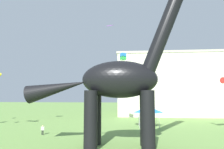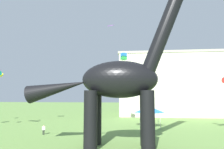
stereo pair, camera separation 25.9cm
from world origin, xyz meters
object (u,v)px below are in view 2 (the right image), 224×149
Objects in this scene: person_near_flyer at (44,129)px; kite_mid_left at (111,26)px; kite_far_left at (43,88)px; kite_mid_right at (124,57)px; dinosaur_sculpture at (119,79)px; kite_near_high at (138,80)px; festival_canopy_tent at (150,110)px.

kite_mid_left reaches higher than person_near_flyer.
person_near_flyer is 16.38m from kite_far_left.
kite_mid_right is (16.30, -14.52, 3.12)m from kite_far_left.
person_near_flyer is at bearing 171.85° from dinosaur_sculpture.
person_near_flyer is 12.70m from kite_mid_right.
kite_near_high reaches higher than person_near_flyer.
festival_canopy_tent is 13.27m from kite_mid_left.
dinosaur_sculpture is at bearing -113.16° from person_near_flyer.
person_near_flyer is 16.76m from kite_near_high.
kite_mid_right is at bearing 107.63° from dinosaur_sculpture.
kite_far_left reaches higher than person_near_flyer.
dinosaur_sculpture is 15.74× the size of kite_mid_left.
festival_canopy_tent is 1.76× the size of kite_far_left.
kite_far_left is 18.51m from kite_near_high.
kite_far_left is (-6.77, 13.96, 5.25)m from person_near_flyer.
dinosaur_sculpture is 11.94m from kite_mid_left.
dinosaur_sculpture reaches higher than kite_mid_right.
kite_far_left is at bearing 160.47° from festival_canopy_tent.
kite_far_left is at bearing 150.73° from dinosaur_sculpture.
kite_mid_right reaches higher than person_near_flyer.
kite_far_left is 1.68× the size of kite_mid_left.
kite_near_high is at bearing 61.45° from kite_mid_left.
festival_canopy_tent is at bearing -19.53° from kite_far_left.
dinosaur_sculpture is 17.07× the size of kite_near_high.
kite_mid_left reaches higher than kite_mid_right.
person_near_flyer is 0.61× the size of kite_far_left.
kite_mid_left is (7.55, 3.47, 13.51)m from person_near_flyer.
dinosaur_sculpture is 21.42× the size of kite_mid_right.
kite_far_left is at bearing 31.47° from person_near_flyer.
kite_near_high is at bearing 113.49° from festival_canopy_tent.
kite_mid_left is (-1.98, 4.03, 5.14)m from kite_mid_right.
festival_canopy_tent is 4.03× the size of kite_mid_right.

